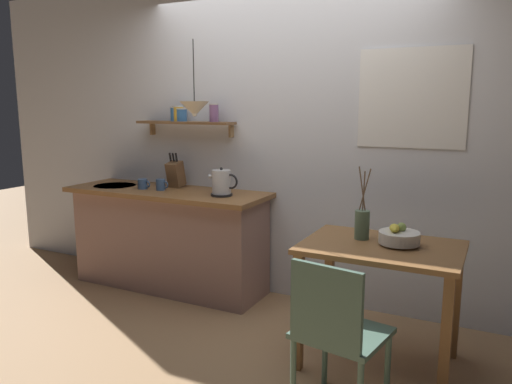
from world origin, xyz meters
name	(u,v)px	position (x,y,z in m)	size (l,w,h in m)	color
ground_plane	(253,321)	(0.00, 0.00, 0.00)	(14.00, 14.00, 0.00)	#A87F56
back_wall	(312,138)	(0.20, 0.65, 1.35)	(6.80, 0.11, 2.70)	silver
kitchen_counter	(169,238)	(-1.00, 0.32, 0.45)	(1.83, 0.63, 0.89)	gray
wall_shelf	(185,118)	(-0.91, 0.49, 1.50)	(0.94, 0.20, 0.29)	brown
dining_table	(381,266)	(0.98, -0.19, 0.64)	(0.95, 0.69, 0.78)	brown
dining_chair_near	(336,329)	(0.91, -0.85, 0.49)	(0.50, 0.48, 0.86)	#4C6B5B
fruit_bowl	(399,237)	(1.07, -0.14, 0.83)	(0.25, 0.25, 0.13)	silver
twig_vase	(362,224)	(0.83, -0.10, 0.88)	(0.09, 0.09, 0.46)	#567056
electric_kettle	(222,183)	(-0.42, 0.27, 0.99)	(0.26, 0.18, 0.23)	black
knife_block	(176,174)	(-1.00, 0.44, 1.01)	(0.12, 0.17, 0.31)	brown
coffee_mug_by_sink	(143,184)	(-1.21, 0.24, 0.93)	(0.12, 0.08, 0.09)	#3D5B89
coffee_mug_spare	(161,185)	(-1.02, 0.26, 0.94)	(0.12, 0.08, 0.10)	#3D5B89
pendant_lamp	(194,109)	(-0.61, 0.19, 1.59)	(0.24, 0.24, 0.59)	black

